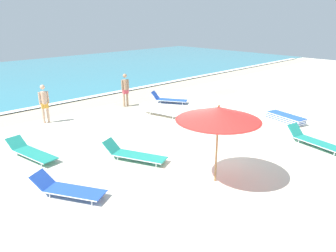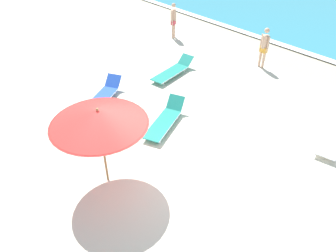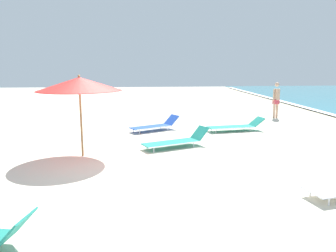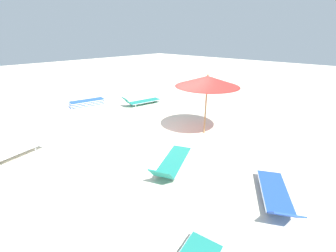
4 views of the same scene
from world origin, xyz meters
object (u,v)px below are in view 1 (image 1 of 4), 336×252
sun_lounger_near_water_left (160,111)px  beachgoer_wading_adult (44,102)px  sun_lounger_near_water_right (68,189)px  beachgoer_strolling_adult (125,88)px  lounger_stack (285,118)px  sun_lounger_under_umbrella (31,152)px  sun_lounger_mid_beach_pair_a (134,154)px  beach_umbrella (218,114)px  sun_lounger_mid_beach_solo (315,141)px  sun_lounger_beside_umbrella (169,99)px

sun_lounger_near_water_left → beachgoer_wading_adult: 5.38m
sun_lounger_near_water_right → beachgoer_strolling_adult: bearing=14.2°
lounger_stack → sun_lounger_under_umbrella: sun_lounger_under_umbrella is taller
sun_lounger_mid_beach_pair_a → beach_umbrella: bearing=-97.7°
sun_lounger_near_water_right → beachgoer_strolling_adult: beachgoer_strolling_adult is taller
beachgoer_strolling_adult → sun_lounger_mid_beach_solo: bearing=-73.9°
beach_umbrella → sun_lounger_near_water_right: (-3.55, 2.26, -1.87)m
sun_lounger_mid_beach_solo → sun_lounger_near_water_right: bearing=170.9°
sun_lounger_near_water_left → sun_lounger_mid_beach_solo: sun_lounger_mid_beach_solo is taller
sun_lounger_mid_beach_solo → sun_lounger_mid_beach_pair_a: same height
sun_lounger_beside_umbrella → sun_lounger_near_water_left: bearing=-175.3°
sun_lounger_mid_beach_solo → sun_lounger_mid_beach_pair_a: size_ratio=1.02×
sun_lounger_near_water_right → sun_lounger_mid_beach_pair_a: (2.75, 0.59, -0.00)m
sun_lounger_under_umbrella → sun_lounger_near_water_right: 3.24m
sun_lounger_near_water_left → sun_lounger_near_water_right: bearing=-163.1°
sun_lounger_near_water_right → beachgoer_strolling_adult: 9.30m
beach_umbrella → sun_lounger_near_water_left: beach_umbrella is taller
lounger_stack → sun_lounger_near_water_right: sun_lounger_near_water_right is taller
beachgoer_wading_adult → beachgoer_strolling_adult: size_ratio=1.00×
beach_umbrella → sun_lounger_near_water_right: 4.60m
sun_lounger_mid_beach_pair_a → sun_lounger_near_water_left: bearing=14.1°
sun_lounger_under_umbrella → beachgoer_wading_adult: beachgoer_wading_adult is taller
sun_lounger_near_water_right → beachgoer_wading_adult: 7.04m
beach_umbrella → sun_lounger_under_umbrella: size_ratio=1.02×
sun_lounger_beside_umbrella → sun_lounger_mid_beach_pair_a: bearing=-174.2°
beach_umbrella → sun_lounger_under_umbrella: 6.63m
sun_lounger_under_umbrella → sun_lounger_near_water_left: bearing=-4.3°
sun_lounger_beside_umbrella → sun_lounger_near_water_right: (-8.91, -5.24, -0.01)m
sun_lounger_mid_beach_pair_a → lounger_stack: bearing=-34.7°
lounger_stack → beachgoer_wading_adult: beachgoer_wading_adult is taller
sun_lounger_under_umbrella → sun_lounger_beside_umbrella: (8.57, 2.02, 0.01)m
beach_umbrella → sun_lounger_mid_beach_pair_a: size_ratio=1.06×
beach_umbrella → sun_lounger_near_water_right: size_ratio=1.16×
sun_lounger_mid_beach_pair_a → beachgoer_strolling_adult: size_ratio=1.29×
lounger_stack → sun_lounger_near_water_left: (-3.47, 4.78, 0.04)m
sun_lounger_near_water_left → lounger_stack: bearing=-65.9°
sun_lounger_mid_beach_pair_a → sun_lounger_near_water_right: bearing=168.6°
sun_lounger_near_water_right → sun_lounger_mid_beach_solo: bearing=-49.5°
sun_lounger_near_water_right → sun_lounger_mid_beach_pair_a: 2.81m
sun_lounger_near_water_left → beach_umbrella: bearing=-131.2°
lounger_stack → sun_lounger_beside_umbrella: 6.37m
sun_lounger_near_water_left → beachgoer_wading_adult: bearing=137.1°
sun_lounger_near_water_right → beach_umbrella: bearing=-61.5°
beach_umbrella → beachgoer_strolling_adult: (3.21, 8.60, -1.09)m
lounger_stack → beachgoer_strolling_adult: beachgoer_strolling_adult is taller
sun_lounger_near_water_right → sun_lounger_mid_beach_solo: size_ratio=0.90×
sun_lounger_beside_umbrella → sun_lounger_near_water_left: size_ratio=0.89×
beach_umbrella → sun_lounger_beside_umbrella: 9.40m
lounger_stack → sun_lounger_mid_beach_pair_a: 7.84m
sun_lounger_mid_beach_solo → sun_lounger_mid_beach_pair_a: (-5.66, 3.74, 0.00)m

